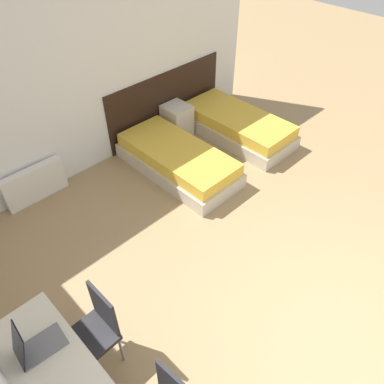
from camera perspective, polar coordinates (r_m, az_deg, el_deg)
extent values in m
plane|color=#9E7F56|center=(4.34, 24.51, -21.05)|extent=(20.00, 20.00, 0.00)
cube|color=white|center=(5.52, -15.26, 16.30)|extent=(6.15, 0.05, 2.70)
cube|color=black|center=(6.52, -3.88, 13.56)|extent=(2.39, 0.03, 1.04)
cube|color=beige|center=(5.73, -2.18, 4.18)|extent=(0.91, 1.95, 0.22)
cube|color=gold|center=(5.60, -2.23, 5.83)|extent=(0.83, 1.87, 0.19)
cube|color=beige|center=(6.56, 6.84, 9.36)|extent=(0.91, 1.95, 0.22)
cube|color=gold|center=(6.45, 6.99, 10.89)|extent=(0.83, 1.87, 0.19)
cube|color=beige|center=(6.49, -2.30, 10.89)|extent=(0.41, 0.43, 0.54)
cube|color=silver|center=(5.59, -22.83, 1.15)|extent=(0.87, 0.12, 0.51)
cube|color=beige|center=(3.96, -23.76, -19.37)|extent=(0.50, 0.04, 0.72)
cube|color=#232328|center=(3.67, -15.16, -20.60)|extent=(0.41, 0.41, 0.05)
cube|color=#232328|center=(3.48, -13.34, -16.90)|extent=(0.03, 0.36, 0.47)
cylinder|color=slate|center=(3.78, -15.24, -25.48)|extent=(0.02, 0.02, 0.42)
cylinder|color=slate|center=(3.94, -18.15, -21.87)|extent=(0.02, 0.02, 0.42)
cylinder|color=slate|center=(3.83, -10.72, -22.52)|extent=(0.02, 0.02, 0.42)
cylinder|color=slate|center=(3.98, -13.83, -19.14)|extent=(0.02, 0.02, 0.42)
cube|color=slate|center=(3.38, -21.90, -20.97)|extent=(0.37, 0.25, 0.02)
cube|color=black|center=(3.23, -24.97, -20.51)|extent=(0.12, 0.24, 0.35)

